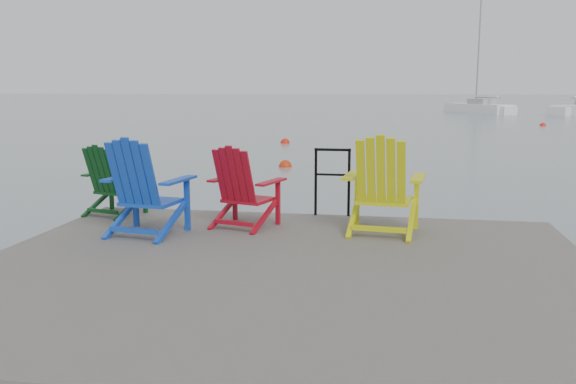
% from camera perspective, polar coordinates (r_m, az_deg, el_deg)
% --- Properties ---
extents(ground, '(400.00, 400.00, 0.00)m').
position_cam_1_polar(ground, '(5.99, -0.74, -11.64)').
color(ground, slate).
rests_on(ground, ground).
extents(dock, '(6.00, 5.00, 1.40)m').
position_cam_1_polar(dock, '(5.87, -0.75, -8.48)').
color(dock, '#2D2A28').
rests_on(dock, ground).
extents(handrail, '(0.48, 0.04, 0.90)m').
position_cam_1_polar(handrail, '(8.05, 4.17, 1.57)').
color(handrail, black).
rests_on(handrail, dock).
extents(chair_green, '(0.87, 0.82, 0.93)m').
position_cam_1_polar(chair_green, '(8.40, -16.14, 1.06)').
color(chair_green, '#093612').
rests_on(chair_green, dock).
extents(chair_blue, '(0.98, 0.92, 1.12)m').
position_cam_1_polar(chair_blue, '(7.14, -13.33, 0.46)').
color(chair_blue, '#1140B4').
rests_on(chair_blue, dock).
extents(chair_red, '(0.93, 0.88, 0.99)m').
position_cam_1_polar(chair_red, '(7.38, -4.26, 0.48)').
color(chair_red, maroon).
rests_on(chair_red, dock).
extents(chair_yellow, '(0.98, 0.91, 1.14)m').
position_cam_1_polar(chair_yellow, '(7.10, 8.87, 0.64)').
color(chair_yellow, '#C6CA0B').
rests_on(chair_yellow, dock).
extents(sailboat_near, '(5.21, 7.14, 10.07)m').
position_cam_1_polar(sailboat_near, '(55.05, 17.39, 7.41)').
color(sailboat_near, white).
rests_on(sailboat_near, ground).
extents(buoy_a, '(0.37, 0.37, 0.37)m').
position_cam_1_polar(buoy_a, '(17.05, -0.25, 2.39)').
color(buoy_a, '#BC2B0B').
rests_on(buoy_a, ground).
extents(buoy_b, '(0.38, 0.38, 0.38)m').
position_cam_1_polar(buoy_b, '(24.31, -0.28, 4.60)').
color(buoy_b, red).
rests_on(buoy_b, ground).
extents(buoy_d, '(0.36, 0.36, 0.36)m').
position_cam_1_polar(buoy_d, '(38.43, 22.74, 5.74)').
color(buoy_d, red).
rests_on(buoy_d, ground).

